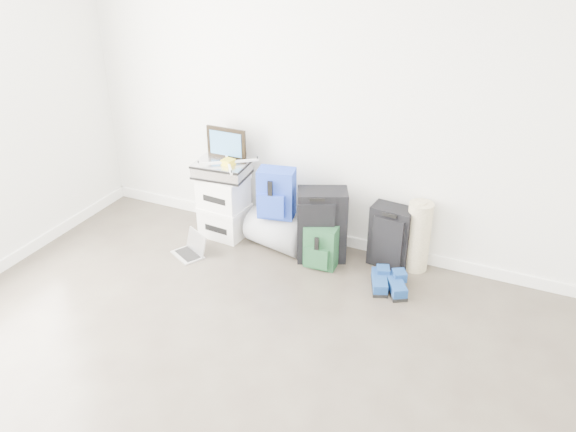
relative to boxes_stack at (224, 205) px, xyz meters
The scene contains 13 objects.
room_envelope 2.76m from the boxes_stack, 68.77° to the right, with size 4.52×5.02×2.71m.
boxes_stack is the anchor object (origin of this frame).
briefcase 0.36m from the boxes_stack, 90.00° to the left, with size 0.45×0.33×0.13m, color #B2B2B7.
painting 0.57m from the boxes_stack, 90.00° to the left, with size 0.38×0.03×0.28m.
drone 0.45m from the boxes_stack, 14.04° to the right, with size 0.44×0.44×0.05m.
duffel_bag 0.56m from the boxes_stack, ahead, with size 0.33×0.33×0.54m, color gray.
blue_backpack 0.60m from the boxes_stack, ahead, with size 0.34×0.28×0.43m.
large_suitcase 0.96m from the boxes_stack, ahead, with size 0.47×0.41×0.64m.
green_backpack 1.02m from the boxes_stack, ahead, with size 0.27×0.21×0.37m.
carry_on 1.53m from the boxes_stack, ahead, with size 0.36×0.25×0.54m.
shoes 1.66m from the boxes_stack, ahead, with size 0.37×0.32×0.10m.
rolled_rug 1.75m from the boxes_stack, ahead, with size 0.20×0.20×0.61m, color gray.
laptop 0.51m from the boxes_stack, 101.86° to the right, with size 0.34×0.31×0.20m.
Camera 1 is at (1.72, -2.01, 2.79)m, focal length 38.00 mm.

